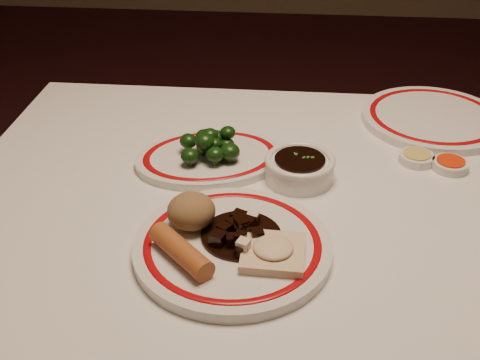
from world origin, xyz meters
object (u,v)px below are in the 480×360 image
(main_plate, at_px, (232,247))
(stirfry_heap, at_px, (240,232))
(rice_mound, at_px, (191,211))
(fried_wonton, at_px, (273,251))
(broccoli_plate, at_px, (210,158))
(dining_table, at_px, (302,248))
(soy_bowl, at_px, (299,169))
(spring_roll, at_px, (181,251))
(broccoli_pile, at_px, (211,144))

(main_plate, distance_m, stirfry_heap, 0.02)
(rice_mound, relative_size, fried_wonton, 0.80)
(rice_mound, xyz_separation_m, broccoli_plate, (-0.00, 0.22, -0.04))
(dining_table, relative_size, soy_bowl, 10.03)
(rice_mound, xyz_separation_m, spring_roll, (-0.00, -0.08, -0.01))
(rice_mound, bearing_deg, soy_bowl, 47.33)
(spring_roll, bearing_deg, broccoli_plate, 45.65)
(rice_mound, bearing_deg, broccoli_plate, 90.54)
(dining_table, distance_m, stirfry_heap, 0.19)
(soy_bowl, bearing_deg, broccoli_plate, 165.06)
(main_plate, distance_m, soy_bowl, 0.23)
(soy_bowl, bearing_deg, stirfry_heap, -113.49)
(rice_mound, height_order, fried_wonton, rice_mound)
(dining_table, distance_m, fried_wonton, 0.21)
(rice_mound, height_order, broccoli_pile, rice_mound)
(fried_wonton, bearing_deg, spring_roll, -171.70)
(rice_mound, xyz_separation_m, stirfry_heap, (0.08, -0.02, -0.02))
(broccoli_plate, bearing_deg, rice_mound, -89.46)
(fried_wonton, xyz_separation_m, broccoli_pile, (-0.12, 0.28, 0.01))
(broccoli_plate, bearing_deg, main_plate, -75.14)
(fried_wonton, distance_m, broccoli_plate, 0.31)
(broccoli_plate, height_order, broccoli_pile, broccoli_pile)
(spring_roll, distance_m, broccoli_pile, 0.30)
(main_plate, distance_m, rice_mound, 0.08)
(fried_wonton, relative_size, broccoli_pile, 0.81)
(dining_table, height_order, spring_roll, spring_roll)
(stirfry_heap, xyz_separation_m, broccoli_plate, (-0.08, 0.24, -0.02))
(rice_mound, relative_size, stirfry_heap, 0.61)
(dining_table, bearing_deg, stirfry_heap, -129.20)
(stirfry_heap, bearing_deg, soy_bowl, 66.51)
(broccoli_pile, height_order, soy_bowl, broccoli_pile)
(spring_roll, height_order, broccoli_pile, broccoli_pile)
(fried_wonton, height_order, broccoli_pile, broccoli_pile)
(soy_bowl, bearing_deg, main_plate, -114.33)
(broccoli_plate, xyz_separation_m, broccoli_pile, (0.00, -0.00, 0.03))
(main_plate, xyz_separation_m, broccoli_pile, (-0.06, 0.25, 0.03))
(fried_wonton, distance_m, soy_bowl, 0.24)
(stirfry_heap, distance_m, broccoli_pile, 0.25)
(fried_wonton, bearing_deg, rice_mound, 153.21)
(broccoli_plate, relative_size, soy_bowl, 2.66)
(broccoli_pile, bearing_deg, main_plate, -75.69)
(dining_table, distance_m, rice_mound, 0.24)
(main_plate, height_order, spring_roll, spring_roll)
(stirfry_heap, height_order, broccoli_pile, broccoli_pile)
(dining_table, height_order, broccoli_pile, broccoli_pile)
(rice_mound, relative_size, broccoli_plate, 0.23)
(main_plate, xyz_separation_m, spring_roll, (-0.07, -0.05, 0.02))
(broccoli_plate, height_order, soy_bowl, soy_bowl)
(dining_table, xyz_separation_m, soy_bowl, (-0.01, 0.08, 0.11))
(spring_roll, relative_size, broccoli_plate, 0.36)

